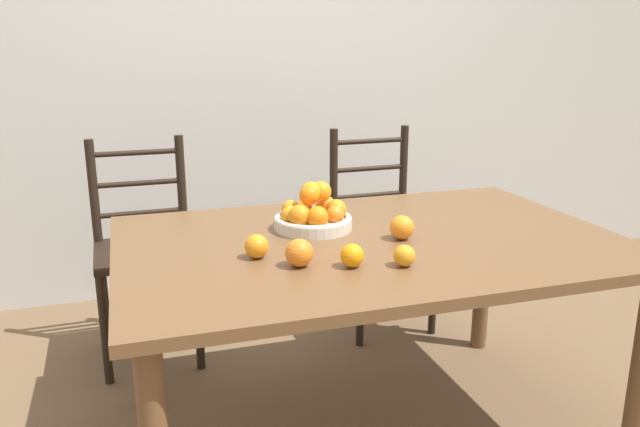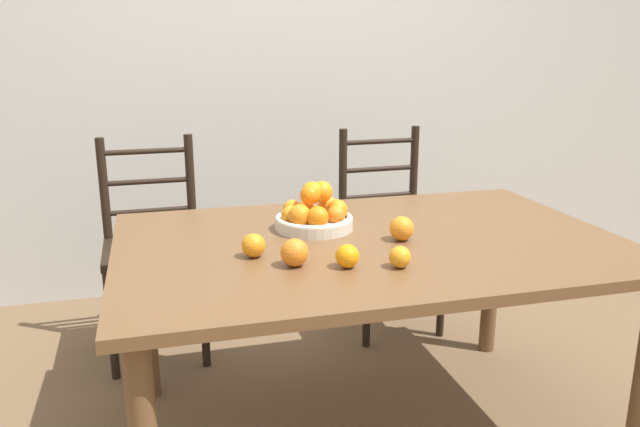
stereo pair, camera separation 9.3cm
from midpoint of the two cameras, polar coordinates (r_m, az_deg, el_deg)
wall_back at (r=3.53m, az=-3.41°, el=14.21°), size 8.00×0.06×2.60m
dining_table at (r=2.11m, az=5.80°, el=-4.51°), size 1.66×1.08×0.74m
fruit_bowl at (r=2.17m, az=0.68°, el=-0.11°), size 0.27×0.27×0.17m
orange_loose_0 at (r=1.81m, az=-0.88°, el=-3.60°), size 0.08×0.08×0.08m
orange_loose_1 at (r=1.90m, az=-4.71°, el=-2.94°), size 0.07×0.07×0.07m
orange_loose_2 at (r=2.07m, az=8.75°, el=-1.37°), size 0.08×0.08×0.08m
orange_loose_3 at (r=1.83m, az=8.77°, el=-3.96°), size 0.06×0.06×0.06m
orange_loose_4 at (r=1.81m, az=3.98°, el=-3.91°), size 0.07×0.07×0.07m
chair_left at (r=2.86m, az=-14.12°, el=-3.28°), size 0.43×0.41×0.97m
chair_right at (r=3.07m, az=7.12°, el=-1.62°), size 0.43×0.41×0.97m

